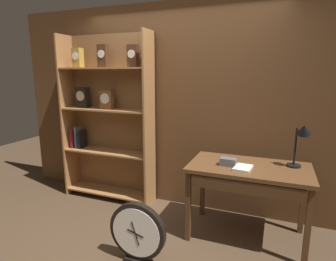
{
  "coord_description": "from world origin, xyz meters",
  "views": [
    {
      "loc": [
        1.18,
        -2.05,
        1.74
      ],
      "look_at": [
        0.08,
        0.73,
        1.12
      ],
      "focal_mm": 29.79,
      "sensor_mm": 36.0,
      "label": 1
    }
  ],
  "objects_px": {
    "open_repair_manual": "(243,168)",
    "round_clock_large": "(137,233)",
    "bookshelf": "(106,117)",
    "toolbox_small": "(228,162)",
    "desk_lamp": "(302,137)",
    "workbench": "(248,175)"
  },
  "relations": [
    {
      "from": "desk_lamp",
      "to": "open_repair_manual",
      "type": "height_order",
      "value": "desk_lamp"
    },
    {
      "from": "desk_lamp",
      "to": "toolbox_small",
      "type": "relative_size",
      "value": 2.92
    },
    {
      "from": "open_repair_manual",
      "to": "bookshelf",
      "type": "bearing_deg",
      "value": 173.2
    },
    {
      "from": "toolbox_small",
      "to": "open_repair_manual",
      "type": "height_order",
      "value": "toolbox_small"
    },
    {
      "from": "bookshelf",
      "to": "workbench",
      "type": "distance_m",
      "value": 2.02
    },
    {
      "from": "workbench",
      "to": "open_repair_manual",
      "type": "height_order",
      "value": "open_repair_manual"
    },
    {
      "from": "workbench",
      "to": "round_clock_large",
      "type": "relative_size",
      "value": 2.06
    },
    {
      "from": "bookshelf",
      "to": "desk_lamp",
      "type": "distance_m",
      "value": 2.42
    },
    {
      "from": "workbench",
      "to": "toolbox_small",
      "type": "bearing_deg",
      "value": -168.23
    },
    {
      "from": "desk_lamp",
      "to": "toolbox_small",
      "type": "bearing_deg",
      "value": -165.01
    },
    {
      "from": "open_repair_manual",
      "to": "toolbox_small",
      "type": "bearing_deg",
      "value": 167.61
    },
    {
      "from": "toolbox_small",
      "to": "desk_lamp",
      "type": "bearing_deg",
      "value": 14.99
    },
    {
      "from": "bookshelf",
      "to": "open_repair_manual",
      "type": "xyz_separation_m",
      "value": [
        1.89,
        -0.45,
        -0.33
      ]
    },
    {
      "from": "workbench",
      "to": "open_repair_manual",
      "type": "relative_size",
      "value": 5.54
    },
    {
      "from": "bookshelf",
      "to": "workbench",
      "type": "xyz_separation_m",
      "value": [
        1.94,
        -0.36,
        -0.44
      ]
    },
    {
      "from": "desk_lamp",
      "to": "round_clock_large",
      "type": "distance_m",
      "value": 1.83
    },
    {
      "from": "bookshelf",
      "to": "toolbox_small",
      "type": "bearing_deg",
      "value": -12.99
    },
    {
      "from": "desk_lamp",
      "to": "toolbox_small",
      "type": "distance_m",
      "value": 0.75
    },
    {
      "from": "toolbox_small",
      "to": "round_clock_large",
      "type": "distance_m",
      "value": 1.14
    },
    {
      "from": "round_clock_large",
      "to": "workbench",
      "type": "bearing_deg",
      "value": 41.33
    },
    {
      "from": "open_repair_manual",
      "to": "round_clock_large",
      "type": "bearing_deg",
      "value": -134.12
    },
    {
      "from": "bookshelf",
      "to": "toolbox_small",
      "type": "distance_m",
      "value": 1.81
    }
  ]
}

